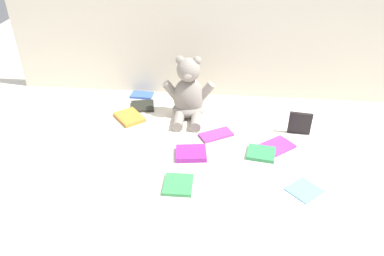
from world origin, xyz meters
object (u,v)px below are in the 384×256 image
object	(u,v)px
book_case_4	(277,146)
teddy_bear	(188,95)
book_case_2	(191,153)
book_case_3	(216,135)
book_case_9	(142,106)
book_case_1	(304,190)
book_case_10	(142,95)
book_case_5	(177,210)
book_case_6	(178,185)
book_case_0	(129,117)
book_case_7	(261,153)
book_case_8	(300,123)

from	to	relation	value
book_case_4	teddy_bear	bearing A→B (deg)	21.46
book_case_2	book_case_3	xyz separation A→B (m)	(0.09, 0.14, -0.00)
teddy_bear	book_case_9	world-z (taller)	teddy_bear
book_case_1	book_case_10	bearing A→B (deg)	4.02
book_case_5	book_case_2	bearing A→B (deg)	178.83
book_case_3	book_case_9	distance (m)	0.40
book_case_6	book_case_9	distance (m)	0.57
book_case_0	book_case_10	size ratio (longest dim) A/B	1.22
book_case_7	book_case_6	bearing A→B (deg)	134.39
book_case_4	book_case_5	world-z (taller)	book_case_4
book_case_4	book_case_5	bearing A→B (deg)	98.61
book_case_4	book_case_10	xyz separation A→B (m)	(-0.61, 0.37, 0.00)
book_case_0	book_case_5	world-z (taller)	book_case_0
book_case_3	book_case_1	bearing A→B (deg)	-165.25
book_case_1	book_case_7	distance (m)	0.23
book_case_8	book_case_1	bearing A→B (deg)	-87.15
teddy_bear	book_case_10	world-z (taller)	teddy_bear
teddy_bear	book_case_8	bearing A→B (deg)	-13.92
book_case_2	book_case_8	bearing A→B (deg)	106.65
book_case_0	book_case_8	distance (m)	0.72
teddy_bear	book_case_1	distance (m)	0.63
book_case_10	book_case_4	bearing A→B (deg)	62.38
book_case_2	book_case_3	distance (m)	0.17
book_case_8	book_case_5	bearing A→B (deg)	-124.48
book_case_0	book_case_4	world-z (taller)	book_case_0
book_case_6	book_case_7	distance (m)	0.35
teddy_bear	book_case_6	world-z (taller)	teddy_bear
teddy_bear	book_case_8	xyz separation A→B (m)	(0.46, -0.10, -0.05)
book_case_4	book_case_9	world-z (taller)	book_case_9
book_case_10	book_case_0	bearing A→B (deg)	0.73
book_case_7	book_case_10	distance (m)	0.69
book_case_4	book_case_2	bearing A→B (deg)	65.39
teddy_bear	book_case_9	distance (m)	0.25
book_case_4	book_case_7	world-z (taller)	book_case_7
book_case_9	book_case_5	bearing A→B (deg)	9.15
teddy_bear	book_case_2	size ratio (longest dim) A/B	2.42
teddy_bear	book_case_4	distance (m)	0.43
teddy_bear	book_case_4	bearing A→B (deg)	-31.08
book_case_7	teddy_bear	bearing A→B (deg)	57.92
teddy_bear	book_case_4	size ratio (longest dim) A/B	2.29
book_case_8	book_case_0	bearing A→B (deg)	-176.44
book_case_1	book_case_5	bearing A→B (deg)	64.37
book_case_5	book_case_7	xyz separation A→B (m)	(0.28, 0.32, 0.00)
teddy_bear	book_case_1	size ratio (longest dim) A/B	2.77
book_case_0	book_case_7	xyz separation A→B (m)	(0.56, -0.21, -0.00)
book_case_5	book_case_9	distance (m)	0.69
book_case_2	book_case_7	xyz separation A→B (m)	(0.26, 0.03, -0.00)
book_case_0	book_case_2	world-z (taller)	book_case_2
book_case_1	book_case_8	xyz separation A→B (m)	(0.03, 0.35, 0.04)
book_case_2	book_case_8	distance (m)	0.47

